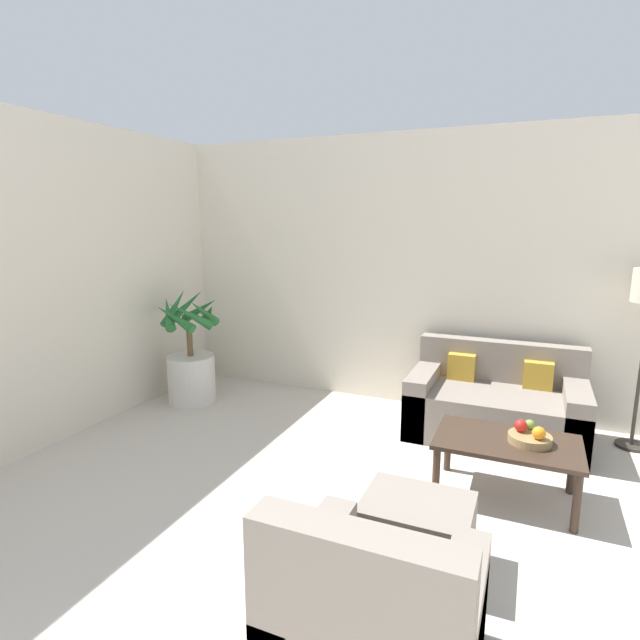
{
  "coord_description": "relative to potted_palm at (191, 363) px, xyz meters",
  "views": [
    {
      "loc": [
        0.35,
        1.37,
        1.86
      ],
      "look_at": [
        -1.35,
        5.32,
        1.0
      ],
      "focal_mm": 28.0,
      "sensor_mm": 36.0,
      "label": 1
    }
  ],
  "objects": [
    {
      "name": "wall_back",
      "position": [
        2.83,
        0.9,
        0.93
      ],
      "size": [
        8.16,
        0.06,
        2.7
      ],
      "color": "beige",
      "rests_on": "ground_plane"
    },
    {
      "name": "potted_palm",
      "position": [
        0.0,
        0.0,
        0.0
      ],
      "size": [
        0.67,
        0.67,
        1.19
      ],
      "color": "beige",
      "rests_on": "ground_plane"
    },
    {
      "name": "sofa_loveseat",
      "position": [
        2.96,
        0.38,
        -0.15
      ],
      "size": [
        1.44,
        0.84,
        0.78
      ],
      "color": "gray",
      "rests_on": "ground_plane"
    },
    {
      "name": "coffee_table",
      "position": [
        3.1,
        -0.66,
        -0.06
      ],
      "size": [
        0.93,
        0.57,
        0.42
      ],
      "color": "#38281E",
      "rests_on": "ground_plane"
    },
    {
      "name": "fruit_bowl",
      "position": [
        3.24,
        -0.65,
        0.02
      ],
      "size": [
        0.28,
        0.28,
        0.05
      ],
      "color": "#997A4C",
      "rests_on": "coffee_table"
    },
    {
      "name": "apple_red",
      "position": [
        3.18,
        -0.61,
        0.09
      ],
      "size": [
        0.08,
        0.08,
        0.08
      ],
      "color": "red",
      "rests_on": "fruit_bowl"
    },
    {
      "name": "apple_green",
      "position": [
        3.23,
        -0.55,
        0.08
      ],
      "size": [
        0.07,
        0.07,
        0.07
      ],
      "color": "olive",
      "rests_on": "fruit_bowl"
    },
    {
      "name": "orange_fruit",
      "position": [
        3.29,
        -0.69,
        0.09
      ],
      "size": [
        0.08,
        0.08,
        0.08
      ],
      "color": "orange",
      "rests_on": "fruit_bowl"
    },
    {
      "name": "armchair",
      "position": [
        2.71,
        -2.35,
        -0.14
      ],
      "size": [
        0.78,
        0.77,
        0.85
      ],
      "color": "gray",
      "rests_on": "ground_plane"
    },
    {
      "name": "ottoman",
      "position": [
        2.7,
        -1.57,
        -0.23
      ],
      "size": [
        0.58,
        0.46,
        0.38
      ],
      "color": "gray",
      "rests_on": "ground_plane"
    }
  ]
}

